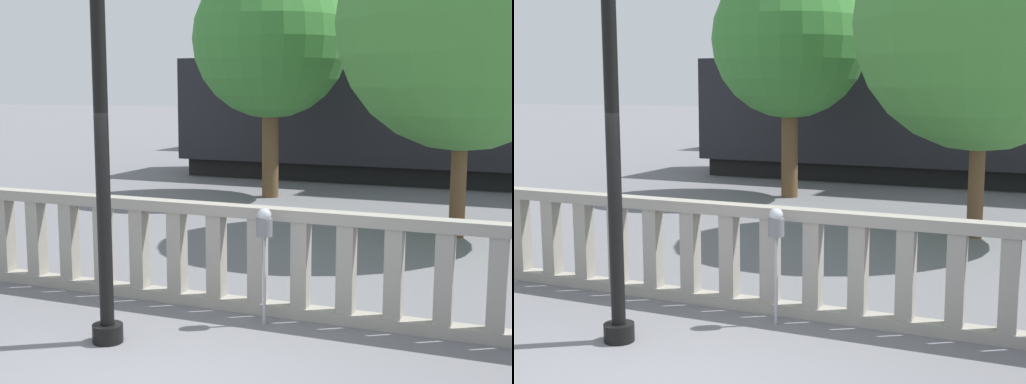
{
  "view_description": "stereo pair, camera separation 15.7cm",
  "coord_description": "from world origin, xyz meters",
  "views": [
    {
      "loc": [
        3.24,
        -5.12,
        2.78
      ],
      "look_at": [
        -0.44,
        3.76,
        1.34
      ],
      "focal_mm": 50.0,
      "sensor_mm": 36.0,
      "label": 1
    },
    {
      "loc": [
        3.39,
        -5.06,
        2.78
      ],
      "look_at": [
        -0.44,
        3.76,
        1.34
      ],
      "focal_mm": 50.0,
      "sensor_mm": 36.0,
      "label": 2
    }
  ],
  "objects": [
    {
      "name": "tree_right",
      "position": [
        1.72,
        8.3,
        3.9
      ],
      "size": [
        4.63,
        4.63,
        6.22
      ],
      "color": "brown",
      "rests_on": "ground"
    },
    {
      "name": "parking_meter",
      "position": [
        0.25,
        2.37,
        1.13
      ],
      "size": [
        0.19,
        0.19,
        1.39
      ],
      "color": "#99999E",
      "rests_on": "ground"
    },
    {
      "name": "tree_left",
      "position": [
        -3.22,
        11.43,
        3.88
      ],
      "size": [
        3.85,
        3.85,
        5.82
      ],
      "color": "brown",
      "rests_on": "ground"
    },
    {
      "name": "train_near",
      "position": [
        1.98,
        15.8,
        1.9
      ],
      "size": [
        18.31,
        3.17,
        4.2
      ],
      "color": "black",
      "rests_on": "ground"
    },
    {
      "name": "balustrade",
      "position": [
        -0.0,
        2.76,
        0.66
      ],
      "size": [
        12.13,
        0.24,
        1.33
      ],
      "color": "gray",
      "rests_on": "ground"
    },
    {
      "name": "lamppost",
      "position": [
        -1.12,
        1.17,
        2.84
      ],
      "size": [
        0.34,
        0.34,
        5.66
      ],
      "color": "black",
      "rests_on": "ground"
    }
  ]
}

